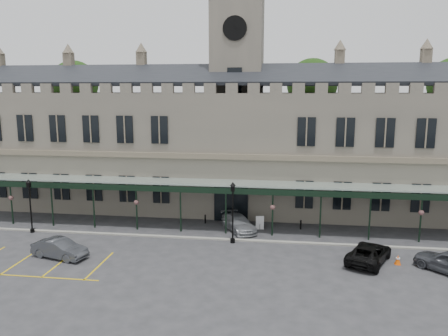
# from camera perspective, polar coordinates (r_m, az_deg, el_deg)

# --- Properties ---
(ground) EXTENTS (140.00, 140.00, 0.00)m
(ground) POSITION_cam_1_polar(r_m,az_deg,el_deg) (31.72, -1.51, -12.68)
(ground) COLOR #2F2F32
(station_building) EXTENTS (60.00, 10.36, 17.30)m
(station_building) POSITION_cam_1_polar(r_m,az_deg,el_deg) (45.37, 1.70, 2.79)
(station_building) COLOR #615B51
(station_building) RESTS_ON ground
(clock_tower) EXTENTS (5.60, 5.60, 24.80)m
(clock_tower) POSITION_cam_1_polar(r_m,az_deg,el_deg) (45.08, 1.76, 11.20)
(clock_tower) COLOR #615B51
(clock_tower) RESTS_ON ground
(canopy) EXTENTS (50.00, 4.10, 4.30)m
(canopy) POSITION_cam_1_polar(r_m,az_deg,el_deg) (37.93, 0.30, -4.96)
(canopy) COLOR #8C9E93
(canopy) RESTS_ON ground
(kerb) EXTENTS (60.00, 0.40, 0.12)m
(kerb) POSITION_cam_1_polar(r_m,az_deg,el_deg) (36.77, -0.11, -9.29)
(kerb) COLOR gray
(kerb) RESTS_ON ground
(parking_markings) EXTENTS (16.00, 6.00, 0.01)m
(parking_markings) POSITION_cam_1_polar(r_m,az_deg,el_deg) (35.38, -25.41, -11.22)
(parking_markings) COLOR gold
(parking_markings) RESTS_ON ground
(tree_behind_left) EXTENTS (6.00, 6.00, 16.00)m
(tree_behind_left) POSITION_cam_1_polar(r_m,az_deg,el_deg) (60.12, -18.94, 10.14)
(tree_behind_left) COLOR #332314
(tree_behind_left) RESTS_ON ground
(tree_behind_mid) EXTENTS (6.00, 6.00, 16.00)m
(tree_behind_mid) POSITION_cam_1_polar(r_m,az_deg,el_deg) (53.92, 11.43, 10.53)
(tree_behind_mid) COLOR #332314
(tree_behind_mid) RESTS_ON ground
(lamp_post_left) EXTENTS (0.45, 0.45, 4.78)m
(lamp_post_left) POSITION_cam_1_polar(r_m,az_deg,el_deg) (41.38, -24.01, -3.96)
(lamp_post_left) COLOR black
(lamp_post_left) RESTS_ON ground
(lamp_post_mid) EXTENTS (0.48, 0.48, 5.09)m
(lamp_post_mid) POSITION_cam_1_polar(r_m,az_deg,el_deg) (35.27, 1.15, -5.11)
(lamp_post_mid) COLOR black
(lamp_post_mid) RESTS_ON ground
(traffic_cone) EXTENTS (0.44, 0.44, 0.70)m
(traffic_cone) POSITION_cam_1_polar(r_m,az_deg,el_deg) (34.20, 21.75, -11.07)
(traffic_cone) COLOR #FF5808
(traffic_cone) RESTS_ON ground
(sign_board) EXTENTS (0.72, 0.18, 1.24)m
(sign_board) POSITION_cam_1_polar(r_m,az_deg,el_deg) (39.35, 4.70, -7.16)
(sign_board) COLOR black
(sign_board) RESTS_ON ground
(bollard_left) EXTENTS (0.15, 0.15, 0.83)m
(bollard_left) POSITION_cam_1_polar(r_m,az_deg,el_deg) (41.06, -2.47, -6.67)
(bollard_left) COLOR black
(bollard_left) RESTS_ON ground
(bollard_right) EXTENTS (0.15, 0.15, 0.85)m
(bollard_right) POSITION_cam_1_polar(r_m,az_deg,el_deg) (39.91, 9.99, -7.31)
(bollard_right) COLOR black
(bollard_right) RESTS_ON ground
(car_left_b) EXTENTS (4.53, 2.50, 1.41)m
(car_left_b) POSITION_cam_1_polar(r_m,az_deg,el_deg) (35.10, -20.67, -9.82)
(car_left_b) COLOR #3B3E44
(car_left_b) RESTS_ON ground
(car_taxi) EXTENTS (3.95, 4.99, 1.35)m
(car_taxi) POSITION_cam_1_polar(r_m,az_deg,el_deg) (38.94, 1.90, -7.21)
(car_taxi) COLOR #A4A7AC
(car_taxi) RESTS_ON ground
(car_van) EXTENTS (4.25, 5.51, 1.39)m
(car_van) POSITION_cam_1_polar(r_m,az_deg,el_deg) (33.75, 18.40, -10.51)
(car_van) COLOR black
(car_van) RESTS_ON ground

